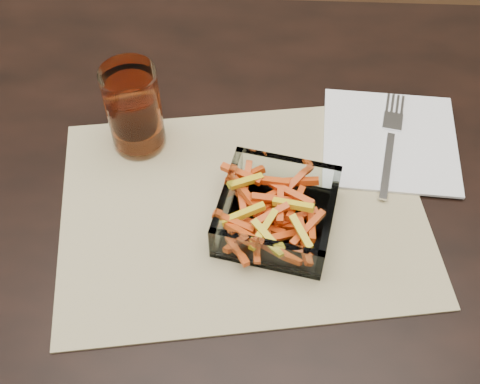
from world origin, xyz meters
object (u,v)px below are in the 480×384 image
Objects in this scene: glass_bowl at (277,213)px; tumbler at (134,112)px; fork at (390,140)px; dining_table at (292,256)px.

tumbler is (-0.19, 0.13, 0.04)m from glass_bowl.
tumbler is 0.34m from fork.
fork is at bearing 2.35° from tumbler.
dining_table is 0.21m from fork.
dining_table is 0.12m from glass_bowl.
fork is at bearing 42.29° from glass_bowl.
glass_bowl is 0.81× the size of fork.
glass_bowl is at bearing -34.04° from tumbler.
glass_bowl is at bearing -161.74° from dining_table.
tumbler is 0.65× the size of fork.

